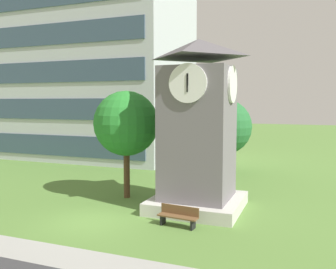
# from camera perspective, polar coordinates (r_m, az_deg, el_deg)

# --- Properties ---
(ground_plane) EXTENTS (160.00, 160.00, 0.00)m
(ground_plane) POSITION_cam_1_polar(r_m,az_deg,el_deg) (17.30, -11.94, -13.12)
(ground_plane) COLOR #567F38
(kerb_strip) EXTENTS (120.00, 1.60, 0.01)m
(kerb_strip) POSITION_cam_1_polar(r_m,az_deg,el_deg) (14.57, -20.14, -16.86)
(kerb_strip) COLOR #9E9E99
(kerb_strip) RESTS_ON ground
(office_building) EXTENTS (18.14, 11.57, 16.00)m
(office_building) POSITION_cam_1_polar(r_m,az_deg,el_deg) (37.77, -11.62, 8.96)
(office_building) COLOR #B7BCC6
(office_building) RESTS_ON ground
(clock_tower) EXTENTS (4.38, 4.38, 8.44)m
(clock_tower) POSITION_cam_1_polar(r_m,az_deg,el_deg) (18.08, 4.75, -0.23)
(clock_tower) COLOR slate
(clock_tower) RESTS_ON ground
(park_bench) EXTENTS (1.84, 0.67, 0.88)m
(park_bench) POSITION_cam_1_polar(r_m,az_deg,el_deg) (16.11, 1.64, -12.67)
(park_bench) COLOR brown
(park_bench) RESTS_ON ground
(tree_streetside) EXTENTS (4.19, 4.19, 5.61)m
(tree_streetside) POSITION_cam_1_polar(r_m,az_deg,el_deg) (28.02, 8.84, 1.20)
(tree_streetside) COLOR #513823
(tree_streetside) RESTS_ON ground
(tree_near_tower) EXTENTS (3.63, 3.63, 6.02)m
(tree_near_tower) POSITION_cam_1_polar(r_m,az_deg,el_deg) (20.32, -6.58, 1.69)
(tree_near_tower) COLOR #513823
(tree_near_tower) RESTS_ON ground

